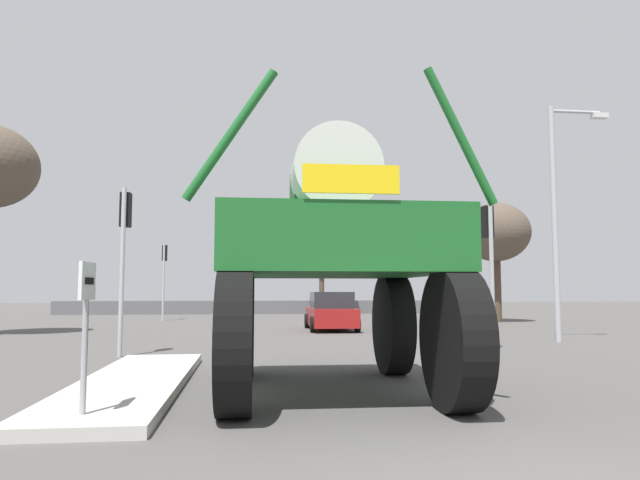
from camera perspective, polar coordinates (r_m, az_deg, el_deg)
The scene contains 12 objects.
ground_plane at distance 21.69m, azimuth -1.45°, elevation -9.06°, with size 120.00×120.00×0.00m, color #4C4947.
median_island at distance 10.28m, azimuth -17.56°, elevation -12.99°, with size 1.60×7.08×0.15m, color #B2AFA8.
lane_arrow_sign at distance 7.40m, azimuth -21.66°, elevation -6.21°, with size 0.07×0.60×1.74m.
oversize_sprayer at distance 9.32m, azimuth 0.99°, elevation -1.96°, with size 4.07×5.41×4.50m.
sedan_ahead at distance 23.73m, azimuth 1.07°, elevation -6.98°, with size 1.94×4.13×1.52m.
traffic_signal_near_left at distance 15.07m, azimuth -18.38°, elevation 0.64°, with size 0.24×0.54×4.05m.
traffic_signal_near_right at distance 16.01m, azimuth 15.99°, elevation -0.18°, with size 0.24×0.54×3.88m.
traffic_signal_far_left at distance 32.48m, azimuth -14.82°, elevation -2.25°, with size 0.24×0.55×4.10m.
streetlight_near_right at distance 19.81m, azimuth 22.11°, elevation 2.90°, with size 1.97×0.24×7.37m.
bare_tree_right at distance 31.24m, azimuth 16.60°, elevation 0.64°, with size 3.49×3.49×6.02m.
bare_tree_far_center at distance 38.61m, azimuth 0.16°, elevation 1.09°, with size 3.36×3.36×7.10m.
roadside_barrier at distance 40.47m, azimuth -3.99°, elevation -6.51°, with size 29.64×0.24×0.90m, color #59595B.
Camera 1 is at (-2.05, -3.54, 1.55)m, focal length 33.10 mm.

